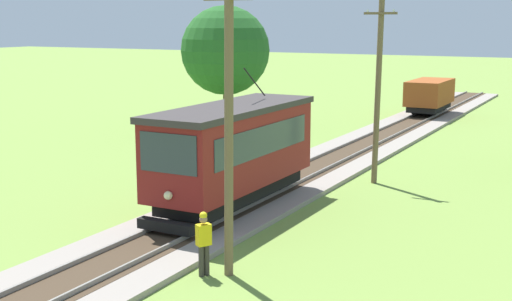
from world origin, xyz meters
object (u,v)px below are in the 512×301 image
at_px(utility_pole_near_tram, 229,119).
at_px(second_worker, 158,186).
at_px(red_tram, 233,151).
at_px(freight_car, 430,95).
at_px(track_worker, 204,241).
at_px(tree_left_near, 225,50).
at_px(utility_pole_mid, 378,86).

xyz_separation_m(utility_pole_near_tram, second_worker, (-5.32, 4.04, -3.28)).
relative_size(red_tram, freight_car, 1.64).
bearing_deg(second_worker, freight_car, -129.99).
relative_size(track_worker, second_worker, 1.00).
height_order(freight_car, utility_pole_near_tram, utility_pole_near_tram).
bearing_deg(red_tram, utility_pole_near_tram, -60.91).
height_order(red_tram, freight_car, red_tram).
xyz_separation_m(second_worker, tree_left_near, (-7.49, 17.38, 3.99)).
height_order(utility_pole_mid, second_worker, utility_pole_mid).
xyz_separation_m(red_tram, tree_left_near, (-9.67, 15.77, 2.78)).
relative_size(red_tram, utility_pole_near_tram, 1.03).
relative_size(freight_car, utility_pole_near_tram, 0.62).
height_order(utility_pole_mid, track_worker, utility_pole_mid).
bearing_deg(utility_pole_near_tram, second_worker, 142.79).
relative_size(red_tram, tree_left_near, 1.11).
relative_size(red_tram, track_worker, 4.79).
xyz_separation_m(freight_car, second_worker, (-2.18, -29.62, -0.57)).
height_order(track_worker, second_worker, same).
bearing_deg(utility_pole_mid, utility_pole_near_tram, -90.00).
bearing_deg(freight_car, utility_pole_mid, -81.64).
bearing_deg(track_worker, red_tram, -36.09).
relative_size(utility_pole_near_tram, second_worker, 4.67).
distance_m(red_tram, second_worker, 2.97).
bearing_deg(track_worker, freight_car, -54.81).
height_order(red_tram, second_worker, red_tram).
height_order(red_tram, utility_pole_near_tram, utility_pole_near_tram).
bearing_deg(track_worker, utility_pole_mid, -61.65).
bearing_deg(red_tram, tree_left_near, 121.51).
bearing_deg(freight_car, tree_left_near, -128.31).
distance_m(red_tram, tree_left_near, 18.71).
bearing_deg(utility_pole_near_tram, utility_pole_mid, 90.00).
xyz_separation_m(track_worker, tree_left_near, (-12.26, 21.86, 3.99)).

